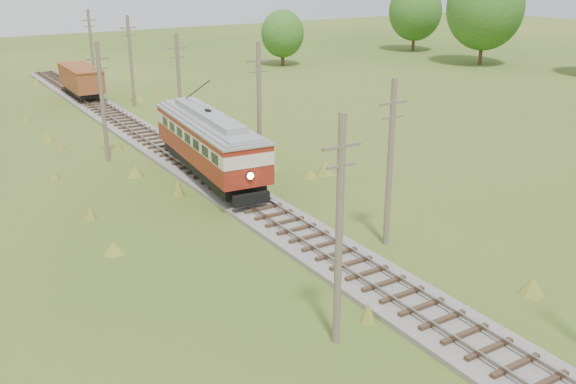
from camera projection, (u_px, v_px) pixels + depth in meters
railbed_main at (199, 170)px, 44.29m from camera, size 3.60×96.00×0.57m
streetcar at (209, 139)px, 41.80m from camera, size 4.44×13.78×6.24m
gondola at (81, 79)px, 67.11m from camera, size 2.99×8.68×2.86m
gravel_pile at (178, 122)px, 56.21m from camera, size 2.81×2.98×1.02m
utility_pole_r_2 at (390, 162)px, 31.70m from camera, size 1.60×0.30×8.60m
utility_pole_r_3 at (259, 110)px, 41.97m from camera, size 1.60×0.30×9.00m
utility_pole_r_4 at (179, 84)px, 52.36m from camera, size 1.60×0.30×8.40m
utility_pole_r_5 at (131, 61)px, 62.85m from camera, size 1.60×0.30×8.90m
utility_pole_r_6 at (92, 47)px, 73.17m from camera, size 1.60×0.30×8.70m
utility_pole_l_a at (339, 231)px, 23.12m from camera, size 1.60×0.30×9.00m
utility_pole_l_b at (102, 101)px, 45.41m from camera, size 1.60×0.30×8.60m
tree_right_4 at (485, 8)px, 87.68m from camera, size 10.50×10.50×13.53m
tree_right_5 at (415, 11)px, 101.98m from camera, size 8.40×8.40×10.82m
tree_mid_b at (283, 34)px, 88.11m from camera, size 5.88×5.88×7.57m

